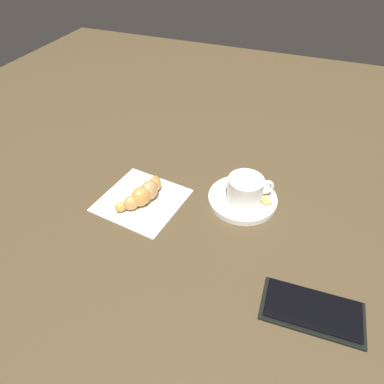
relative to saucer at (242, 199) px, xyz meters
The scene contains 8 objects.
ground_plane 0.09m from the saucer, 154.95° to the right, with size 1.80×1.80×0.00m, color #473822.
saucer is the anchor object (origin of this frame).
espresso_cup 0.03m from the saucer, 43.85° to the right, with size 0.09×0.07×0.05m.
teaspoon 0.01m from the saucer, 11.37° to the right, with size 0.04×0.12×0.01m.
sugar_packet 0.04m from the saucer, 28.28° to the left, with size 0.06×0.02×0.01m, color tan.
napkin 0.20m from the saucer, 159.50° to the right, with size 0.16×0.15×0.00m, color white.
croissant 0.20m from the saucer, 158.57° to the right, with size 0.07×0.12×0.04m.
cell_phone 0.26m from the saucer, 51.17° to the right, with size 0.15×0.08×0.01m.
Camera 1 is at (0.16, -0.48, 0.48)m, focal length 32.14 mm.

